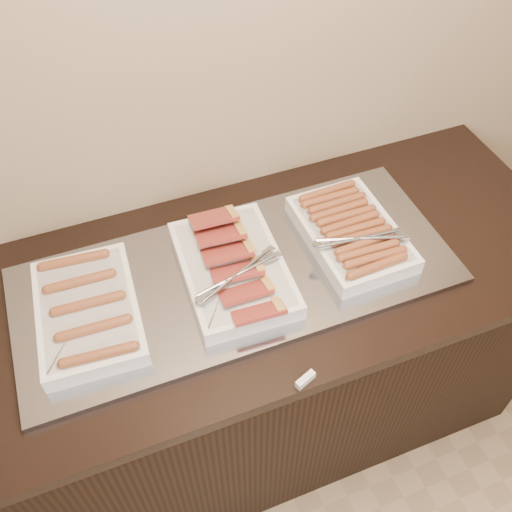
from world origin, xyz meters
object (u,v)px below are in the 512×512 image
(counter, at_px, (232,364))
(dish_center, at_px, (233,268))
(warming_tray, at_px, (237,276))
(dish_right, at_px, (352,233))
(dish_left, at_px, (88,311))

(counter, distance_m, dish_center, 0.50)
(dish_center, bearing_deg, warming_tray, 21.27)
(counter, relative_size, warming_tray, 1.72)
(dish_center, height_order, dish_right, dish_center)
(dish_center, bearing_deg, counter, 172.28)
(counter, height_order, dish_right, dish_right)
(dish_center, relative_size, dish_right, 1.14)
(counter, xyz_separation_m, warming_tray, (0.03, 0.00, 0.46))
(dish_left, height_order, dish_right, dish_right)
(counter, height_order, dish_left, dish_left)
(counter, height_order, warming_tray, warming_tray)
(dish_right, bearing_deg, counter, 178.62)
(dish_left, bearing_deg, warming_tray, 3.25)
(counter, bearing_deg, dish_right, -0.53)
(dish_center, xyz_separation_m, dish_right, (0.36, -0.00, 0.00))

